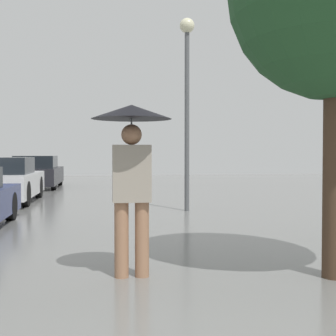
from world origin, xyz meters
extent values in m
cylinder|color=#9E7051|center=(-0.31, 4.60, 0.43)|extent=(0.16, 0.16, 0.86)
cylinder|color=#9E7051|center=(-0.08, 4.60, 0.43)|extent=(0.16, 0.16, 0.86)
cube|color=gray|center=(-0.19, 4.60, 1.18)|extent=(0.43, 0.25, 0.65)
sphere|color=#9E7051|center=(-0.19, 4.60, 1.62)|extent=(0.23, 0.23, 0.23)
cylinder|color=#515456|center=(-0.19, 4.60, 1.46)|extent=(0.02, 0.02, 0.68)
cone|color=black|center=(-0.19, 4.60, 1.88)|extent=(0.91, 0.91, 0.16)
cylinder|color=black|center=(-2.45, 9.55, 0.30)|extent=(0.18, 0.59, 0.59)
cube|color=silver|center=(-3.28, 13.41, 0.51)|extent=(1.62, 4.18, 0.65)
cube|color=black|center=(-3.28, 13.20, 1.07)|extent=(1.38, 1.88, 0.47)
cylinder|color=black|center=(-2.55, 14.71, 0.34)|extent=(0.18, 0.68, 0.68)
cylinder|color=black|center=(-2.55, 12.12, 0.34)|extent=(0.18, 0.68, 0.68)
cube|color=black|center=(-3.22, 19.29, 0.50)|extent=(1.82, 4.39, 0.66)
cube|color=black|center=(-3.22, 19.07, 1.07)|extent=(1.55, 1.98, 0.49)
cylinder|color=black|center=(-4.04, 20.65, 0.31)|extent=(0.18, 0.62, 0.62)
cylinder|color=black|center=(-2.40, 20.65, 0.31)|extent=(0.18, 0.62, 0.62)
cylinder|color=black|center=(-4.04, 17.93, 0.31)|extent=(0.18, 0.62, 0.62)
cylinder|color=black|center=(-2.40, 17.93, 0.31)|extent=(0.18, 0.62, 0.62)
cylinder|color=#473323|center=(2.09, 4.25, 1.28)|extent=(0.29, 0.29, 2.56)
cylinder|color=#515456|center=(1.54, 10.61, 2.21)|extent=(0.12, 0.12, 4.42)
sphere|color=beige|center=(1.54, 10.61, 4.53)|extent=(0.36, 0.36, 0.36)
camera|label=1|loc=(-0.52, -0.69, 1.41)|focal=50.00mm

